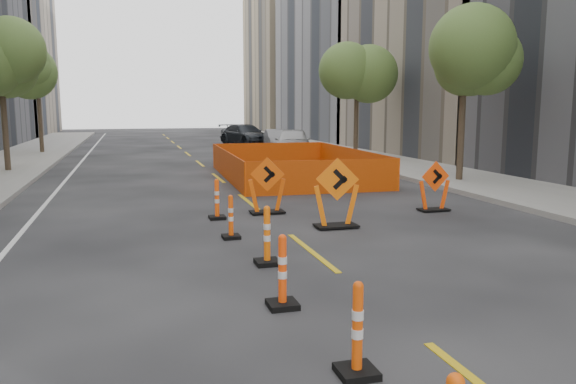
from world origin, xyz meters
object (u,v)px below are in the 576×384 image
object	(u,v)px
parked_car_near	(293,142)
chevron_sign_left	(267,185)
chevron_sign_center	(337,193)
parked_car_mid	(277,140)
channelizer_4	(267,235)
parked_car_far	(245,135)
channelizer_6	(217,199)
channelizer_5	(231,217)
channelizer_3	(282,271)
chevron_sign_right	(434,186)
channelizer_2	(357,329)

from	to	relation	value
parked_car_near	chevron_sign_left	bearing A→B (deg)	-91.09
chevron_sign_center	parked_car_mid	bearing A→B (deg)	98.31
channelizer_4	parked_car_far	distance (m)	32.16
parked_car_near	channelizer_4	bearing A→B (deg)	-89.99
chevron_sign_left	channelizer_6	bearing A→B (deg)	-142.08
parked_car_mid	parked_car_near	bearing A→B (deg)	-88.72
channelizer_4	chevron_sign_left	world-z (taller)	chevron_sign_left
channelizer_6	parked_car_far	distance (m)	27.93
chevron_sign_left	parked_car_near	world-z (taller)	parked_car_near
channelizer_5	chevron_sign_left	world-z (taller)	chevron_sign_left
channelizer_3	chevron_sign_right	xyz separation A→B (m)	(5.93, 6.06, 0.15)
parked_car_near	channelizer_3	bearing A→B (deg)	-89.13
chevron_sign_left	chevron_sign_center	bearing A→B (deg)	-39.53
channelizer_4	parked_car_mid	world-z (taller)	parked_car_mid
parked_car_near	parked_car_far	distance (m)	10.70
channelizer_5	channelizer_6	xyz separation A→B (m)	(0.03, 2.19, 0.04)
chevron_sign_left	parked_car_far	size ratio (longest dim) A/B	0.29
channelizer_3	chevron_sign_center	world-z (taller)	chevron_sign_center
channelizer_3	parked_car_far	size ratio (longest dim) A/B	0.20
channelizer_5	chevron_sign_left	distance (m)	2.95
channelizer_2	chevron_sign_right	size ratio (longest dim) A/B	0.76
channelizer_5	chevron_sign_right	xyz separation A→B (m)	(5.89, 1.69, 0.21)
chevron_sign_center	parked_car_near	world-z (taller)	chevron_sign_center
channelizer_2	channelizer_5	world-z (taller)	channelizer_2
chevron_sign_center	chevron_sign_right	distance (m)	3.57
channelizer_2	channelizer_4	world-z (taller)	channelizer_4
chevron_sign_left	chevron_sign_center	distance (m)	2.46
channelizer_2	channelizer_3	distance (m)	2.20
channelizer_3	parked_car_near	bearing A→B (deg)	73.39
chevron_sign_center	parked_car_near	distance (m)	18.82
channelizer_6	parked_car_far	world-z (taller)	parked_car_far
parked_car_near	channelizer_6	bearing A→B (deg)	-94.94
channelizer_6	chevron_sign_left	bearing A→B (deg)	15.20
chevron_sign_right	parked_car_near	size ratio (longest dim) A/B	0.28
chevron_sign_center	parked_car_far	bearing A→B (deg)	102.42
channelizer_2	channelizer_3	xyz separation A→B (m)	(-0.22, 2.19, 0.01)
chevron_sign_left	chevron_sign_right	size ratio (longest dim) A/B	1.10
chevron_sign_right	channelizer_2	bearing A→B (deg)	-125.84
parked_car_near	parked_car_mid	world-z (taller)	parked_car_near
channelizer_3	channelizer_5	xyz separation A→B (m)	(0.04, 4.37, -0.05)
parked_car_mid	parked_car_far	world-z (taller)	parked_car_far
channelizer_4	channelizer_5	bearing A→B (deg)	97.08
parked_car_near	parked_car_far	world-z (taller)	parked_car_near
channelizer_5	parked_car_far	distance (m)	30.07
channelizer_6	chevron_sign_center	xyz separation A→B (m)	(2.54, -1.79, 0.31)
channelizer_5	chevron_sign_left	bearing A→B (deg)	60.94
chevron_sign_left	parked_car_far	bearing A→B (deg)	102.44
channelizer_6	chevron_sign_right	xyz separation A→B (m)	(5.86, -0.50, 0.17)
channelizer_4	channelizer_5	xyz separation A→B (m)	(-0.27, 2.19, -0.06)
channelizer_2	parked_car_near	xyz separation A→B (m)	(6.67, 25.28, 0.31)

